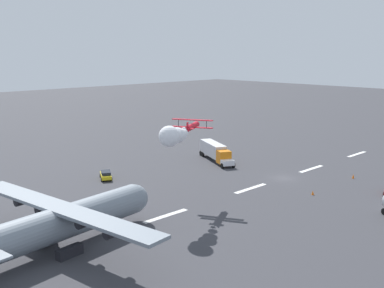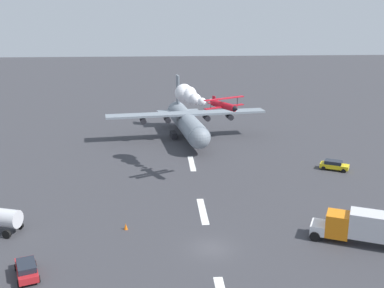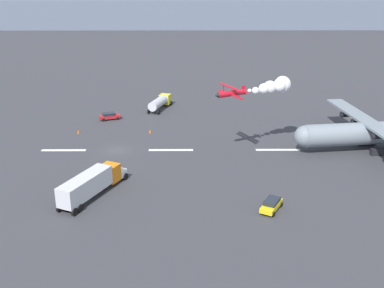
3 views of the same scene
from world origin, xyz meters
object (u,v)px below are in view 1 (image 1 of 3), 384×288
cargo_transport_plane (70,219)px  semi_truck_orange (215,151)px  stunt_biplane_red (175,134)px  traffic_cone_near (353,176)px  followme_car_yellow (106,175)px  traffic_cone_far (313,193)px

cargo_transport_plane → semi_truck_orange: size_ratio=2.34×
semi_truck_orange → stunt_biplane_red: bearing=33.0°
cargo_transport_plane → traffic_cone_near: bearing=169.8°
cargo_transport_plane → traffic_cone_near: (-52.94, 9.50, -3.01)m
followme_car_yellow → traffic_cone_far: size_ratio=6.26×
stunt_biplane_red → followme_car_yellow: bearing=-97.8°
cargo_transport_plane → stunt_biplane_red: bearing=178.5°
stunt_biplane_red → traffic_cone_near: stunt_biplane_red is taller
cargo_transport_plane → followme_car_yellow: bearing=-131.9°
stunt_biplane_red → traffic_cone_far: (-22.05, 9.22, -11.28)m
semi_truck_orange → traffic_cone_near: semi_truck_orange is taller
stunt_biplane_red → cargo_transport_plane: bearing=-1.5°
cargo_transport_plane → traffic_cone_far: cargo_transport_plane is taller
stunt_biplane_red → traffic_cone_near: 39.01m
stunt_biplane_red → semi_truck_orange: stunt_biplane_red is taller
stunt_biplane_red → traffic_cone_far: size_ratio=18.41×
cargo_transport_plane → followme_car_yellow: 29.76m
cargo_transport_plane → traffic_cone_far: size_ratio=42.06×
followme_car_yellow → semi_truck_orange: bearing=170.6°
cargo_transport_plane → traffic_cone_far: (-38.76, 9.66, -3.01)m
traffic_cone_far → semi_truck_orange: bearing=-102.6°
cargo_transport_plane → semi_truck_orange: (-44.91, -17.90, -1.27)m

